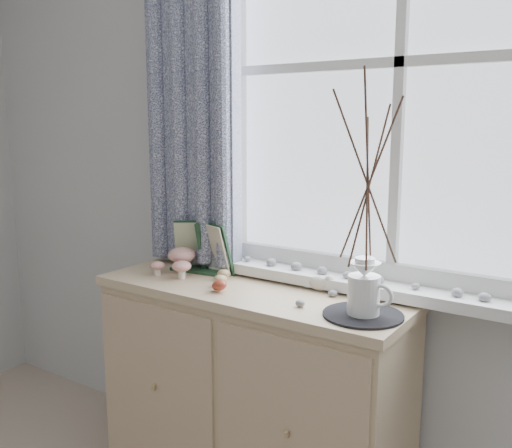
% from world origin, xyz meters
% --- Properties ---
extents(sideboard, '(1.20, 0.45, 0.85)m').
position_xyz_m(sideboard, '(-0.15, 1.75, 0.43)').
color(sideboard, tan).
rests_on(sideboard, ground).
extents(botanical_book, '(0.32, 0.17, 0.21)m').
position_xyz_m(botanical_book, '(-0.44, 1.80, 0.96)').
color(botanical_book, '#204229').
rests_on(botanical_book, sideboard).
extents(toadstool_cluster, '(0.19, 0.17, 0.10)m').
position_xyz_m(toadstool_cluster, '(-0.49, 1.74, 0.91)').
color(toadstool_cluster, white).
rests_on(toadstool_cluster, sideboard).
extents(wooden_eggs, '(0.13, 0.17, 0.06)m').
position_xyz_m(wooden_eggs, '(-0.25, 1.70, 0.87)').
color(wooden_eggs, tan).
rests_on(wooden_eggs, sideboard).
extents(songbird_figurine, '(0.12, 0.06, 0.06)m').
position_xyz_m(songbird_figurine, '(0.08, 1.86, 0.88)').
color(songbird_figurine, silver).
rests_on(songbird_figurine, sideboard).
extents(crocheted_doily, '(0.26, 0.26, 0.01)m').
position_xyz_m(crocheted_doily, '(0.32, 1.69, 0.85)').
color(crocheted_doily, black).
rests_on(crocheted_doily, sideboard).
extents(twig_pitcher, '(0.32, 0.32, 0.77)m').
position_xyz_m(twig_pitcher, '(0.32, 1.69, 1.29)').
color(twig_pitcher, white).
rests_on(twig_pitcher, crocheted_doily).
extents(sideboard_pebbles, '(0.33, 0.23, 0.02)m').
position_xyz_m(sideboard_pebbles, '(0.15, 1.75, 0.86)').
color(sideboard_pebbles, gray).
rests_on(sideboard_pebbles, sideboard).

